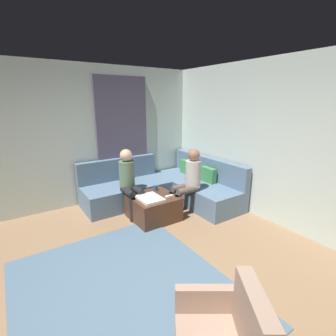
% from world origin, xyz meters
% --- Properties ---
extents(ground_plane, '(6.00, 6.00, 0.10)m').
position_xyz_m(ground_plane, '(0.00, 0.00, -0.05)').
color(ground_plane, '#8C6B4C').
extents(wall_back, '(6.00, 0.12, 2.70)m').
position_xyz_m(wall_back, '(0.00, 2.94, 1.35)').
color(wall_back, silver).
rests_on(wall_back, ground_plane).
extents(wall_left, '(0.12, 6.00, 2.70)m').
position_xyz_m(wall_left, '(-2.94, 0.00, 1.35)').
color(wall_left, silver).
rests_on(wall_left, ground_plane).
extents(curtain_panel, '(0.06, 1.10, 2.50)m').
position_xyz_m(curtain_panel, '(-2.84, 1.30, 1.25)').
color(curtain_panel, '#595166').
rests_on(curtain_panel, ground_plane).
extents(area_rug, '(2.60, 2.20, 0.01)m').
position_xyz_m(area_rug, '(-0.20, 0.10, 0.01)').
color(area_rug, slate).
rests_on(area_rug, ground_plane).
extents(sectional_couch, '(2.10, 2.55, 0.87)m').
position_xyz_m(sectional_couch, '(-2.08, 1.88, 0.28)').
color(sectional_couch, slate).
rests_on(sectional_couch, ground_plane).
extents(ottoman, '(0.76, 0.76, 0.42)m').
position_xyz_m(ottoman, '(-1.53, 1.25, 0.21)').
color(ottoman, '#4C2D1E').
rests_on(ottoman, ground_plane).
extents(folded_blanket, '(0.44, 0.36, 0.04)m').
position_xyz_m(folded_blanket, '(-1.43, 1.13, 0.44)').
color(folded_blanket, white).
rests_on(folded_blanket, ottoman).
extents(coffee_mug, '(0.08, 0.08, 0.10)m').
position_xyz_m(coffee_mug, '(-1.75, 1.43, 0.47)').
color(coffee_mug, '#334C72').
rests_on(coffee_mug, ottoman).
extents(game_remote, '(0.05, 0.15, 0.02)m').
position_xyz_m(game_remote, '(-1.35, 1.47, 0.43)').
color(game_remote, white).
rests_on(game_remote, ottoman).
extents(person_on_couch_back, '(0.30, 0.60, 1.20)m').
position_xyz_m(person_on_couch_back, '(-1.40, 1.93, 0.66)').
color(person_on_couch_back, brown).
rests_on(person_on_couch_back, ground_plane).
extents(person_on_couch_side, '(0.60, 0.30, 1.20)m').
position_xyz_m(person_on_couch_side, '(-1.93, 1.00, 0.66)').
color(person_on_couch_side, black).
rests_on(person_on_couch_side, ground_plane).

